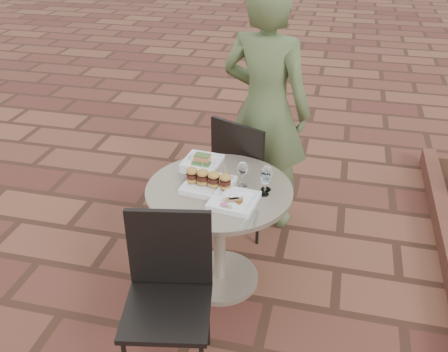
% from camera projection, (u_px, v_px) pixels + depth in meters
% --- Properties ---
extents(ground, '(60.00, 60.00, 0.00)m').
position_uv_depth(ground, '(222.00, 252.00, 3.66)').
color(ground, brown).
rests_on(ground, ground).
extents(cafe_table, '(0.90, 0.90, 0.73)m').
position_uv_depth(cafe_table, '(219.00, 221.00, 3.16)').
color(cafe_table, gray).
rests_on(cafe_table, ground).
extents(chair_far, '(0.58, 0.58, 0.93)m').
position_uv_depth(chair_far, '(245.00, 167.00, 3.64)').
color(chair_far, black).
rests_on(chair_far, ground).
extents(chair_near, '(0.52, 0.52, 0.93)m').
position_uv_depth(chair_near, '(169.00, 283.00, 2.57)').
color(chair_near, black).
rests_on(chair_near, ground).
extents(diner, '(0.75, 0.58, 1.84)m').
position_uv_depth(diner, '(266.00, 110.00, 3.60)').
color(diner, '#4C5C32').
rests_on(diner, ground).
extents(plate_salmon, '(0.26, 0.26, 0.06)m').
position_uv_depth(plate_salmon, '(202.00, 161.00, 3.30)').
color(plate_salmon, white).
rests_on(plate_salmon, cafe_table).
extents(plate_sliders, '(0.31, 0.31, 0.18)m').
position_uv_depth(plate_sliders, '(208.00, 181.00, 3.02)').
color(plate_sliders, white).
rests_on(plate_sliders, cafe_table).
extents(plate_tuna, '(0.29, 0.29, 0.03)m').
position_uv_depth(plate_tuna, '(234.00, 201.00, 2.89)').
color(plate_tuna, white).
rests_on(plate_tuna, cafe_table).
extents(wine_glass_right, '(0.07, 0.07, 0.15)m').
position_uv_depth(wine_glass_right, '(265.00, 179.00, 2.92)').
color(wine_glass_right, white).
rests_on(wine_glass_right, cafe_table).
extents(wine_glass_mid, '(0.07, 0.07, 0.16)m').
position_uv_depth(wine_glass_mid, '(243.00, 169.00, 3.01)').
color(wine_glass_mid, white).
rests_on(wine_glass_mid, cafe_table).
extents(wine_glass_far, '(0.07, 0.07, 0.17)m').
position_uv_depth(wine_glass_far, '(267.00, 172.00, 2.96)').
color(wine_glass_far, white).
rests_on(wine_glass_far, cafe_table).
extents(steel_ramekin, '(0.08, 0.08, 0.05)m').
position_uv_depth(steel_ramekin, '(184.00, 174.00, 3.13)').
color(steel_ramekin, silver).
rests_on(steel_ramekin, cafe_table).
extents(cutlery_set, '(0.10, 0.21, 0.00)m').
position_uv_depth(cutlery_set, '(251.00, 219.00, 2.75)').
color(cutlery_set, silver).
rests_on(cutlery_set, cafe_table).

